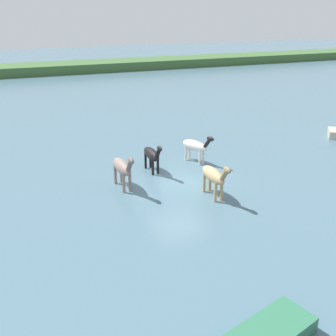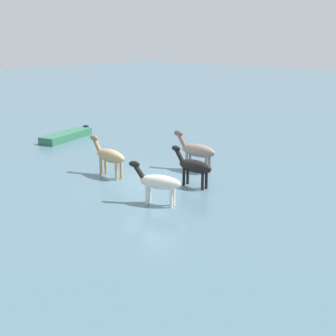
# 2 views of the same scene
# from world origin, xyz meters

# --- Properties ---
(ground_plane) EXTENTS (155.83, 155.83, 0.00)m
(ground_plane) POSITION_xyz_m (0.00, 0.00, 0.00)
(ground_plane) COLOR #476675
(distant_shoreline) EXTENTS (140.24, 6.00, 2.40)m
(distant_shoreline) POSITION_xyz_m (0.00, 40.47, 0.00)
(distant_shoreline) COLOR #3D6032
(distant_shoreline) RESTS_ON ground_plane
(horse_chestnut_trailing) EXTENTS (1.18, 2.20, 1.75)m
(horse_chestnut_trailing) POSITION_xyz_m (2.11, 2.32, 0.96)
(horse_chestnut_trailing) COLOR silver
(horse_chestnut_trailing) RESTS_ON ground_plane
(horse_gray_outer) EXTENTS (0.58, 2.44, 1.90)m
(horse_gray_outer) POSITION_xyz_m (0.92, -2.08, 1.05)
(horse_gray_outer) COLOR tan
(horse_gray_outer) RESTS_ON ground_plane
(horse_pinto_flank) EXTENTS (0.58, 2.26, 1.76)m
(horse_pinto_flank) POSITION_xyz_m (-0.65, 1.89, 0.97)
(horse_pinto_flank) COLOR black
(horse_pinto_flank) RESTS_ON ground_plane
(horse_dark_mare) EXTENTS (0.72, 2.52, 1.95)m
(horse_dark_mare) POSITION_xyz_m (-2.67, 0.43, 1.08)
(horse_dark_mare) COLOR gray
(horse_dark_mare) RESTS_ON ground_plane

